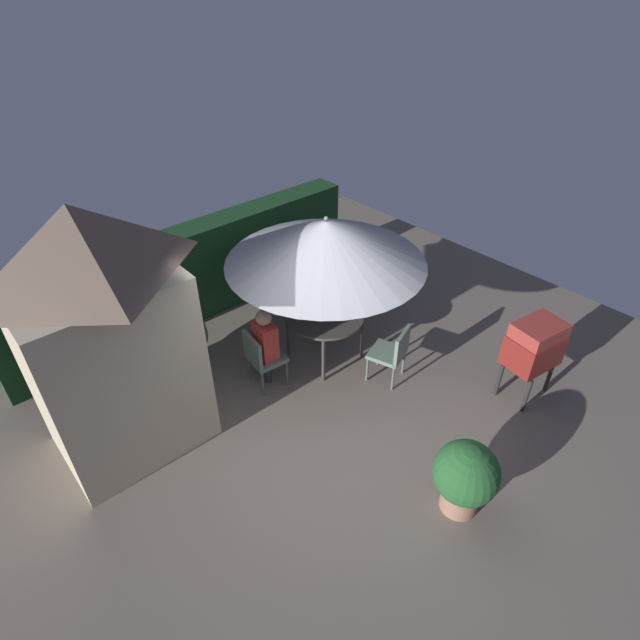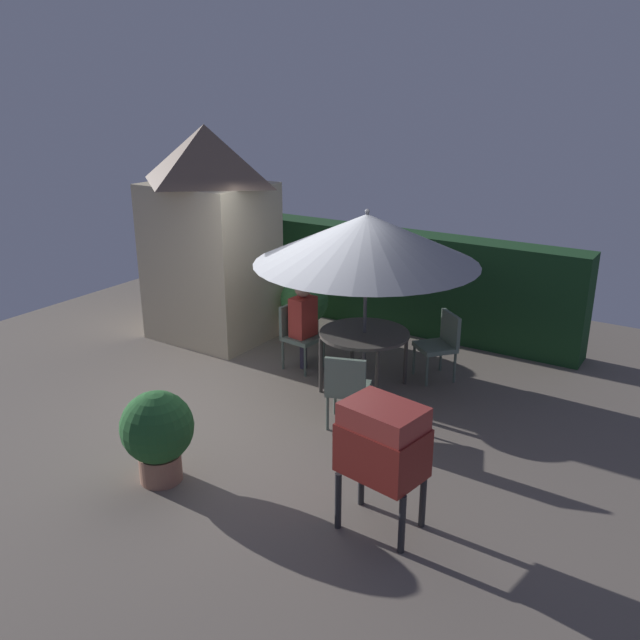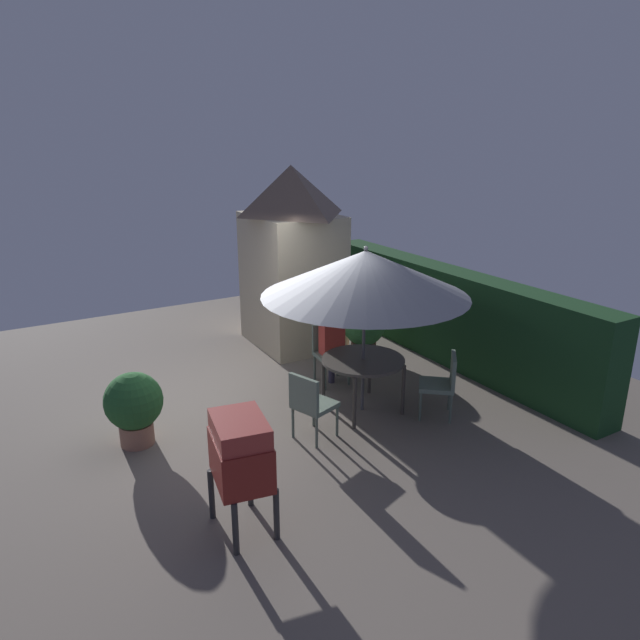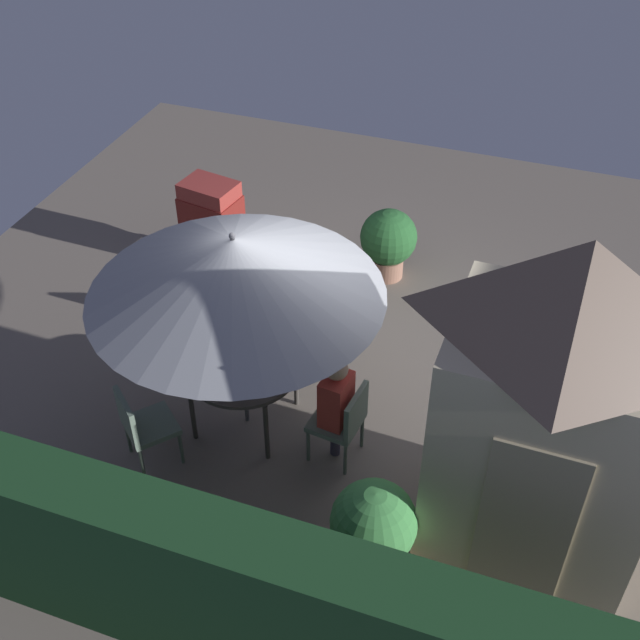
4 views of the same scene
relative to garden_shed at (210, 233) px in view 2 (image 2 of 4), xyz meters
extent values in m
plane|color=#6B6056|center=(2.04, -1.61, -1.63)|extent=(11.00, 11.00, 0.00)
cube|color=#193D1E|center=(2.04, 1.89, -0.85)|extent=(6.19, 0.52, 1.57)
cube|color=#C6B793|center=(0.00, 0.00, -0.45)|extent=(1.73, 1.39, 2.37)
pyramid|color=brown|center=(0.00, 0.00, 1.15)|extent=(1.83, 1.47, 0.83)
cube|color=gray|center=(0.01, 0.69, -0.71)|extent=(0.72, 0.04, 1.85)
cylinder|color=#47423D|center=(2.90, -0.45, -0.88)|extent=(1.14, 1.14, 0.04)
cylinder|color=#3C3834|center=(2.50, -0.85, -1.27)|extent=(0.05, 0.05, 0.73)
cylinder|color=#3C3834|center=(3.31, -0.85, -1.27)|extent=(0.05, 0.05, 0.73)
cylinder|color=#3C3834|center=(2.50, -0.05, -1.27)|extent=(0.05, 0.05, 0.73)
cylinder|color=#3C3834|center=(3.31, -0.05, -1.27)|extent=(0.05, 0.05, 0.73)
cylinder|color=#4C4C51|center=(2.90, -0.45, -0.49)|extent=(0.04, 0.04, 2.27)
cone|color=gray|center=(2.90, -0.45, 0.34)|extent=(2.76, 2.76, 0.61)
sphere|color=#4C4C51|center=(2.90, -0.45, 0.67)|extent=(0.06, 0.06, 0.06)
cube|color=maroon|center=(4.44, -2.91, -0.86)|extent=(0.77, 0.61, 0.45)
cube|color=maroon|center=(4.44, -2.91, -0.53)|extent=(0.74, 0.58, 0.20)
cylinder|color=#262628|center=(4.13, -3.12, -1.36)|extent=(0.06, 0.06, 0.55)
cylinder|color=#262628|center=(4.75, -3.12, -1.36)|extent=(0.06, 0.06, 0.55)
cylinder|color=#262628|center=(4.13, -2.70, -1.36)|extent=(0.06, 0.06, 0.55)
cylinder|color=#262628|center=(4.75, -2.70, -1.36)|extent=(0.06, 0.06, 0.55)
cube|color=slate|center=(1.89, -0.33, -1.18)|extent=(0.51, 0.51, 0.06)
cube|color=slate|center=(1.68, -0.31, -0.96)|extent=(0.10, 0.46, 0.45)
cylinder|color=#516155|center=(1.72, -0.11, -1.41)|extent=(0.04, 0.04, 0.45)
cylinder|color=#516155|center=(1.67, -0.51, -1.41)|extent=(0.04, 0.04, 0.45)
cylinder|color=#516155|center=(2.11, -0.16, -1.41)|extent=(0.04, 0.04, 0.45)
cylinder|color=#516155|center=(2.07, -0.56, -1.41)|extent=(0.04, 0.04, 0.45)
cube|color=slate|center=(3.23, -1.40, -1.18)|extent=(0.58, 0.58, 0.06)
cube|color=slate|center=(3.30, -1.60, -0.96)|extent=(0.45, 0.20, 0.45)
cylinder|color=#516155|center=(3.10, -1.66, -1.41)|extent=(0.04, 0.04, 0.45)
cylinder|color=#516155|center=(3.48, -1.53, -1.41)|extent=(0.04, 0.04, 0.45)
cylinder|color=#516155|center=(2.98, -1.28, -1.41)|extent=(0.04, 0.04, 0.45)
cylinder|color=#516155|center=(3.35, -1.15, -1.41)|extent=(0.04, 0.04, 0.45)
cube|color=slate|center=(3.55, 0.31, -1.18)|extent=(0.65, 0.65, 0.06)
cube|color=slate|center=(3.69, 0.47, -0.96)|extent=(0.38, 0.34, 0.45)
cylinder|color=#516155|center=(3.84, 0.34, -1.41)|extent=(0.04, 0.04, 0.45)
cylinder|color=#516155|center=(3.53, 0.60, -1.41)|extent=(0.04, 0.04, 0.45)
cylinder|color=#516155|center=(3.58, 0.03, -1.41)|extent=(0.04, 0.04, 0.45)
cylinder|color=#516155|center=(3.27, 0.29, -1.41)|extent=(0.04, 0.04, 0.45)
cylinder|color=#936651|center=(1.19, 0.76, -1.50)|extent=(0.44, 0.44, 0.25)
sphere|color=#3D8442|center=(1.19, 0.76, -1.06)|extent=(0.74, 0.74, 0.74)
cylinder|color=#936651|center=(2.24, -3.41, -1.49)|extent=(0.42, 0.42, 0.28)
sphere|color=#235628|center=(2.24, -3.41, -1.04)|extent=(0.72, 0.72, 0.72)
cube|color=#CC3D33|center=(1.89, -0.33, -0.88)|extent=(0.28, 0.37, 0.55)
sphere|color=tan|center=(1.89, -0.33, -0.48)|extent=(0.22, 0.22, 0.22)
cylinder|color=#383347|center=(1.89, -0.33, -1.39)|extent=(0.10, 0.10, 0.48)
camera|label=1|loc=(-1.18, -4.88, 3.45)|focal=28.30mm
camera|label=2|loc=(6.69, -7.46, 2.11)|focal=37.73mm
camera|label=3|loc=(9.00, -4.73, 2.13)|focal=32.71mm
camera|label=4|loc=(0.24, 4.74, 4.50)|focal=44.76mm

